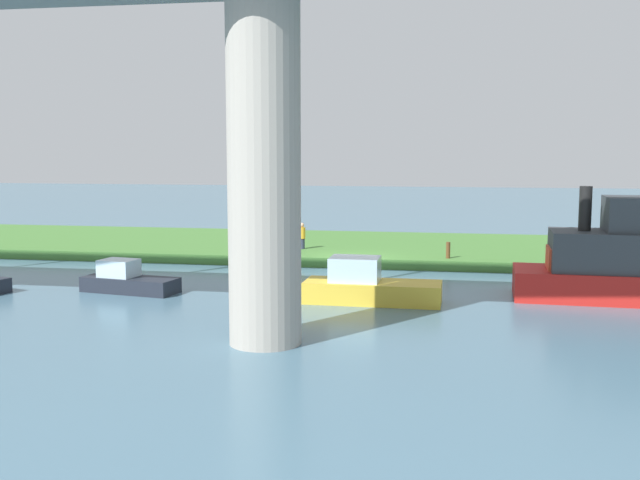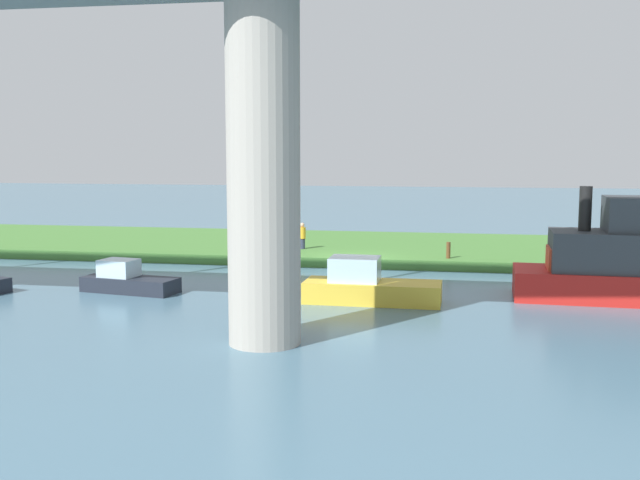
% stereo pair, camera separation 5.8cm
% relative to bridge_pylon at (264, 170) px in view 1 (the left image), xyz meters
% --- Properties ---
extents(ground_plane, '(160.00, 160.00, 0.00)m').
position_rel_bridge_pylon_xyz_m(ground_plane, '(-0.73, -14.21, -5.18)').
color(ground_plane, '#476B7F').
extents(grassy_bank, '(80.00, 12.00, 0.50)m').
position_rel_bridge_pylon_xyz_m(grassy_bank, '(-0.73, -20.21, -4.93)').
color(grassy_bank, '#427533').
rests_on(grassy_bank, ground).
extents(bridge_pylon, '(2.15, 2.15, 10.37)m').
position_rel_bridge_pylon_xyz_m(bridge_pylon, '(0.00, 0.00, 0.00)').
color(bridge_pylon, '#9E998E').
rests_on(bridge_pylon, ground).
extents(person_on_bank, '(0.39, 0.39, 1.39)m').
position_rel_bridge_pylon_xyz_m(person_on_bank, '(2.41, -17.29, -3.98)').
color(person_on_bank, '#2D334C').
rests_on(person_on_bank, grassy_bank).
extents(mooring_post, '(0.20, 0.20, 0.79)m').
position_rel_bridge_pylon_xyz_m(mooring_post, '(-5.27, -15.14, -4.29)').
color(mooring_post, brown).
rests_on(mooring_post, grassy_bank).
extents(riverboat_paddlewheel, '(8.67, 3.22, 4.37)m').
position_rel_bridge_pylon_xyz_m(riverboat_paddlewheel, '(-12.45, -8.49, -3.56)').
color(riverboat_paddlewheel, red).
rests_on(riverboat_paddlewheel, ground).
extents(houseboat_blue, '(4.12, 2.05, 1.31)m').
position_rel_bridge_pylon_xyz_m(houseboat_blue, '(7.51, -6.80, -4.71)').
color(houseboat_blue, '#1E232D').
rests_on(houseboat_blue, ground).
extents(motorboat_red, '(5.18, 1.91, 1.72)m').
position_rel_bridge_pylon_xyz_m(motorboat_red, '(-2.36, -6.50, -4.57)').
color(motorboat_red, gold).
rests_on(motorboat_red, ground).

